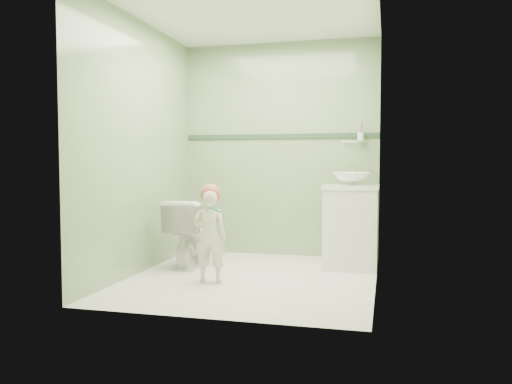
# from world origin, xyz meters

# --- Properties ---
(ground) EXTENTS (2.50, 2.50, 0.00)m
(ground) POSITION_xyz_m (0.00, 0.00, 0.00)
(ground) COLOR white
(ground) RESTS_ON ground
(room_shell) EXTENTS (2.50, 2.54, 2.40)m
(room_shell) POSITION_xyz_m (0.00, 0.00, 1.20)
(room_shell) COLOR #82A474
(room_shell) RESTS_ON ground
(trim_stripe) EXTENTS (2.20, 0.02, 0.05)m
(trim_stripe) POSITION_xyz_m (0.00, 1.24, 1.35)
(trim_stripe) COLOR #2C4831
(trim_stripe) RESTS_ON room_shell
(vanity) EXTENTS (0.52, 0.50, 0.80)m
(vanity) POSITION_xyz_m (0.84, 0.70, 0.40)
(vanity) COLOR white
(vanity) RESTS_ON ground
(counter) EXTENTS (0.54, 0.52, 0.04)m
(counter) POSITION_xyz_m (0.84, 0.70, 0.81)
(counter) COLOR white
(counter) RESTS_ON vanity
(basin) EXTENTS (0.37, 0.37, 0.13)m
(basin) POSITION_xyz_m (0.84, 0.70, 0.89)
(basin) COLOR white
(basin) RESTS_ON counter
(faucet) EXTENTS (0.03, 0.13, 0.18)m
(faucet) POSITION_xyz_m (0.84, 0.89, 0.97)
(faucet) COLOR silver
(faucet) RESTS_ON counter
(cup_holder) EXTENTS (0.26, 0.07, 0.21)m
(cup_holder) POSITION_xyz_m (0.89, 1.18, 1.33)
(cup_holder) COLOR silver
(cup_holder) RESTS_ON room_shell
(toilet) EXTENTS (0.39, 0.67, 0.68)m
(toilet) POSITION_xyz_m (-0.74, 0.38, 0.34)
(toilet) COLOR white
(toilet) RESTS_ON ground
(toddler) EXTENTS (0.32, 0.23, 0.81)m
(toddler) POSITION_xyz_m (-0.32, -0.24, 0.41)
(toddler) COLOR beige
(toddler) RESTS_ON ground
(hair_cap) EXTENTS (0.18, 0.18, 0.18)m
(hair_cap) POSITION_xyz_m (-0.32, -0.22, 0.78)
(hair_cap) COLOR #AC5841
(hair_cap) RESTS_ON toddler
(teal_toothbrush) EXTENTS (0.11, 0.14, 0.08)m
(teal_toothbrush) POSITION_xyz_m (-0.23, -0.36, 0.66)
(teal_toothbrush) COLOR #128172
(teal_toothbrush) RESTS_ON toddler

